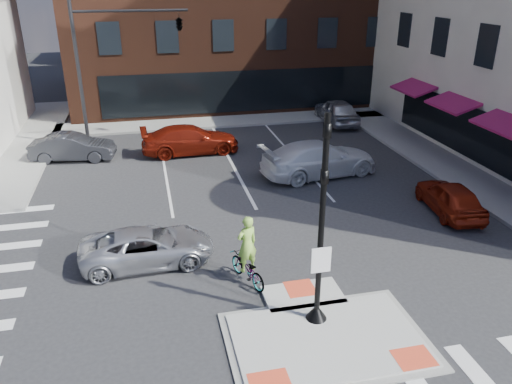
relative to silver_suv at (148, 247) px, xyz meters
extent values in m
plane|color=#28282B|center=(4.55, -4.71, -0.63)|extent=(120.00, 120.00, 0.00)
cube|color=gray|center=(4.55, -5.21, -0.60)|extent=(5.40, 3.60, 0.06)
cube|color=#A8A8A3|center=(4.55, -5.21, -0.57)|extent=(5.00, 3.20, 0.12)
cube|color=#A8A8A3|center=(4.55, -3.11, -0.57)|extent=(2.40, 1.40, 0.12)
cube|color=#ED4829|center=(2.65, -6.41, -0.50)|extent=(1.00, 0.80, 0.01)
cube|color=#ED4829|center=(6.45, -6.41, -0.50)|extent=(1.00, 0.80, 0.01)
cube|color=#ED4829|center=(4.55, -2.81, -0.50)|extent=(0.90, 0.90, 0.01)
cube|color=gray|center=(-6.45, 15.29, -0.55)|extent=(3.00, 20.00, 0.15)
cube|color=gray|center=(15.35, 5.29, -0.55)|extent=(3.00, 24.00, 0.15)
cube|color=gray|center=(7.55, 17.29, -0.55)|extent=(26.00, 3.00, 0.15)
cube|color=black|center=(7.55, 18.29, 1.17)|extent=(20.00, 0.12, 2.80)
cube|color=black|center=(16.55, 5.29, 1.07)|extent=(0.12, 16.00, 2.60)
cube|color=#A41556|center=(15.85, 5.29, 2.42)|extent=(1.46, 3.00, 0.58)
cube|color=#A41556|center=(15.85, 11.29, 2.42)|extent=(1.46, 3.00, 0.58)
cube|color=slate|center=(0.55, 47.29, 4.37)|extent=(10.00, 12.00, 10.00)
cube|color=brown|center=(13.55, 49.29, 5.37)|extent=(12.00, 12.00, 12.00)
cone|color=black|center=(4.55, -4.31, -0.28)|extent=(0.60, 0.60, 0.45)
cylinder|color=black|center=(4.55, -4.31, 2.57)|extent=(0.16, 0.16, 5.80)
cube|color=white|center=(4.55, -4.43, 1.47)|extent=(0.55, 0.04, 0.75)
imported|color=black|center=(4.55, -4.31, 4.67)|extent=(0.18, 0.22, 1.10)
imported|color=black|center=(4.55, -4.31, 3.47)|extent=(0.18, 0.22, 1.10)
cylinder|color=black|center=(-2.95, 13.29, 3.37)|extent=(0.20, 0.20, 8.00)
cylinder|color=black|center=(0.05, 13.29, 6.77)|extent=(6.00, 0.14, 0.14)
imported|color=black|center=(2.55, 13.29, 6.17)|extent=(0.48, 2.24, 0.90)
imported|color=silver|center=(0.00, 0.00, 0.00)|extent=(4.59, 2.25, 1.25)
imported|color=maroon|center=(12.31, 1.29, 0.05)|extent=(2.06, 4.14, 1.35)
imported|color=white|center=(8.46, 6.56, 0.22)|extent=(6.14, 3.29, 1.69)
imported|color=#2A2B2F|center=(-3.60, 11.55, 0.09)|extent=(4.49, 2.05, 1.43)
imported|color=silver|center=(12.77, 15.29, 0.19)|extent=(2.12, 4.88, 1.64)
imported|color=maroon|center=(2.63, 11.31, 0.14)|extent=(5.41, 2.38, 1.54)
imported|color=#3F3F44|center=(3.05, -1.91, -0.13)|extent=(1.26, 1.99, 0.99)
imported|color=#8CC645|center=(3.05, -1.91, 0.77)|extent=(0.80, 0.66, 1.89)
camera|label=1|loc=(0.29, -15.25, 8.45)|focal=35.00mm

